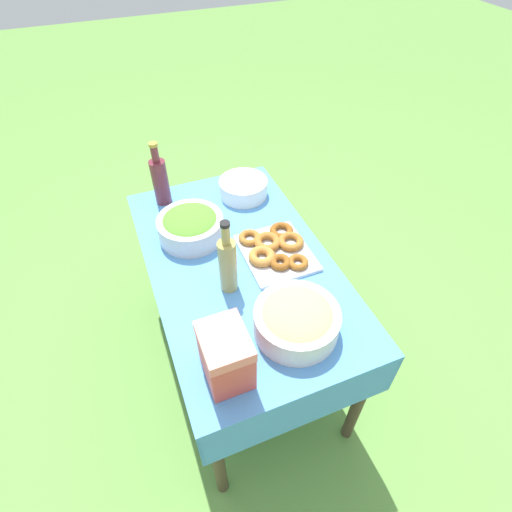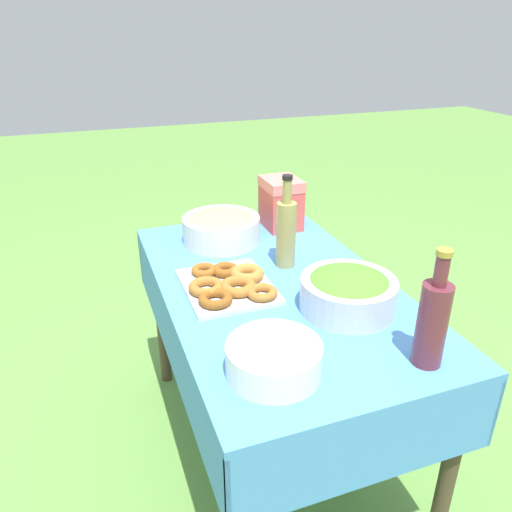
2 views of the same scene
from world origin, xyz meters
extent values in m
plane|color=#609342|center=(0.00, 0.00, 0.00)|extent=(14.00, 14.00, 0.00)
cube|color=#4C8CD1|center=(0.00, 0.00, 0.75)|extent=(1.29, 0.75, 0.02)
cube|color=#4C8CD1|center=(0.00, -0.37, 0.62)|extent=(1.29, 0.01, 0.22)
cube|color=#4C8CD1|center=(0.00, 0.37, 0.62)|extent=(1.29, 0.01, 0.22)
cube|color=#4C8CD1|center=(-0.64, 0.00, 0.62)|extent=(0.01, 0.75, 0.22)
cube|color=#4C8CD1|center=(0.64, 0.00, 0.62)|extent=(0.01, 0.75, 0.22)
cylinder|color=#473828|center=(-0.58, -0.31, 0.37)|extent=(0.05, 0.05, 0.73)
cylinder|color=#473828|center=(-0.58, 0.31, 0.37)|extent=(0.05, 0.05, 0.73)
cylinder|color=#473828|center=(0.58, 0.31, 0.37)|extent=(0.05, 0.05, 0.73)
cylinder|color=silver|center=(0.23, 0.14, 0.81)|extent=(0.29, 0.29, 0.10)
ellipsoid|color=#51892D|center=(0.23, 0.14, 0.85)|extent=(0.26, 0.26, 0.07)
cylinder|color=silver|center=(-0.40, -0.07, 0.81)|extent=(0.31, 0.31, 0.10)
ellipsoid|color=tan|center=(-0.40, -0.07, 0.85)|extent=(0.27, 0.27, 0.07)
cube|color=silver|center=(-0.02, -0.16, 0.77)|extent=(0.33, 0.28, 0.02)
torus|color=brown|center=(-0.10, -0.15, 0.79)|extent=(0.11, 0.11, 0.03)
torus|color=#93561E|center=(-0.12, -0.21, 0.79)|extent=(0.09, 0.09, 0.03)
torus|color=#A36628|center=(0.03, -0.14, 0.79)|extent=(0.14, 0.14, 0.03)
torus|color=brown|center=(0.08, -0.23, 0.79)|extent=(0.15, 0.15, 0.03)
torus|color=#A36628|center=(0.00, -0.24, 0.79)|extent=(0.13, 0.13, 0.03)
torus|color=#A36628|center=(0.09, -0.08, 0.79)|extent=(0.14, 0.14, 0.03)
torus|color=#B27533|center=(-0.04, -0.09, 0.79)|extent=(0.14, 0.14, 0.04)
cylinder|color=white|center=(0.44, -0.18, 0.76)|extent=(0.24, 0.24, 0.01)
cylinder|color=white|center=(0.44, -0.18, 0.78)|extent=(0.24, 0.24, 0.01)
cylinder|color=white|center=(0.44, -0.18, 0.79)|extent=(0.24, 0.24, 0.01)
cylinder|color=white|center=(0.44, -0.18, 0.80)|extent=(0.24, 0.24, 0.01)
cylinder|color=white|center=(0.44, -0.18, 0.81)|extent=(0.24, 0.24, 0.01)
cylinder|color=white|center=(0.44, -0.18, 0.82)|extent=(0.24, 0.24, 0.01)
cylinder|color=white|center=(0.44, -0.18, 0.84)|extent=(0.24, 0.24, 0.01)
cylinder|color=#998E4C|center=(-0.12, 0.09, 0.88)|extent=(0.07, 0.07, 0.24)
cylinder|color=#998E4C|center=(-0.12, 0.09, 1.04)|extent=(0.03, 0.03, 0.08)
cylinder|color=black|center=(-0.12, 0.09, 1.09)|extent=(0.04, 0.04, 0.02)
cylinder|color=maroon|center=(0.53, 0.20, 0.87)|extent=(0.08, 0.08, 0.23)
cylinder|color=maroon|center=(0.53, 0.20, 1.02)|extent=(0.03, 0.03, 0.08)
cylinder|color=#A58C33|center=(0.53, 0.20, 1.07)|extent=(0.04, 0.04, 0.02)
cube|color=#E04C42|center=(-0.47, 0.22, 0.84)|extent=(0.18, 0.14, 0.17)
cube|color=#FF7A70|center=(-0.47, 0.22, 0.95)|extent=(0.18, 0.14, 0.04)
camera|label=1|loc=(-1.13, 0.37, 1.98)|focal=28.00mm
camera|label=2|loc=(1.37, -0.57, 1.56)|focal=35.00mm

